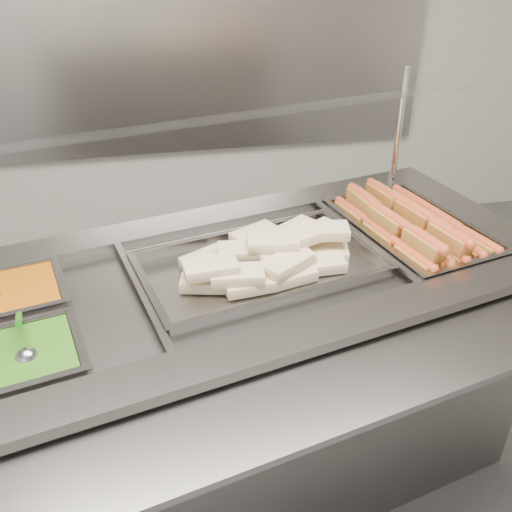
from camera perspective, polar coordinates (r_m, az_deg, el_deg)
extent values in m
cube|color=#9F9A95|center=(3.47, -8.11, 19.74)|extent=(3.00, 0.04, 1.20)
cube|color=slate|center=(2.04, -1.36, -12.54)|extent=(2.00, 1.18, 0.90)
cube|color=gray|center=(1.49, 4.06, -8.19)|extent=(1.93, 0.57, 0.03)
cube|color=gray|center=(2.05, -5.57, 3.56)|extent=(1.93, 0.57, 0.03)
cube|color=gray|center=(2.22, 20.56, 3.92)|extent=(0.26, 0.61, 0.03)
cube|color=black|center=(1.82, -1.49, -4.56)|extent=(1.77, 0.96, 0.02)
cube|color=gray|center=(1.94, 10.66, 1.83)|extent=(0.15, 0.58, 0.01)
cube|color=gray|center=(1.67, -11.43, -3.43)|extent=(0.15, 0.58, 0.01)
cube|color=gray|center=(1.40, 7.39, -13.32)|extent=(1.88, 0.67, 0.02)
cylinder|color=silver|center=(2.30, 14.13, 12.49)|extent=(0.02, 0.02, 0.46)
cube|color=silver|center=(1.76, -4.55, 13.43)|extent=(1.74, 0.68, 0.09)
cube|color=#A54109|center=(1.80, -23.63, -4.38)|extent=(0.33, 0.29, 0.09)
cube|color=#1E580D|center=(1.55, -22.85, -10.31)|extent=(0.33, 0.29, 0.09)
cube|color=#91601E|center=(1.87, 15.56, -0.62)|extent=(0.09, 0.16, 0.05)
cylinder|color=#D44E26|center=(1.85, 15.65, -0.03)|extent=(0.07, 0.17, 0.03)
cube|color=#91601E|center=(1.99, 12.35, 1.83)|extent=(0.09, 0.16, 0.05)
cylinder|color=#D44E26|center=(1.98, 12.43, 2.43)|extent=(0.07, 0.17, 0.03)
cube|color=#91601E|center=(2.12, 9.52, 4.04)|extent=(0.09, 0.16, 0.05)
cylinder|color=#D44E26|center=(2.11, 9.58, 4.59)|extent=(0.07, 0.17, 0.03)
cube|color=#91601E|center=(1.90, 17.07, -0.16)|extent=(0.09, 0.16, 0.05)
cylinder|color=#D44E26|center=(1.89, 17.17, 0.39)|extent=(0.07, 0.17, 0.03)
cube|color=#91601E|center=(2.02, 13.84, 2.22)|extent=(0.09, 0.16, 0.05)
cylinder|color=#D44E26|center=(2.01, 13.91, 2.78)|extent=(0.07, 0.17, 0.03)
cube|color=#91601E|center=(2.15, 10.96, 4.30)|extent=(0.09, 0.16, 0.05)
cylinder|color=#D44E26|center=(2.14, 11.02, 4.89)|extent=(0.07, 0.17, 0.03)
cube|color=#91601E|center=(1.95, 18.53, 0.19)|extent=(0.09, 0.16, 0.05)
cylinder|color=#D44E26|center=(1.93, 18.65, 0.79)|extent=(0.07, 0.17, 0.03)
cube|color=#91601E|center=(2.06, 15.28, 2.53)|extent=(0.09, 0.16, 0.05)
cylinder|color=#D44E26|center=(2.05, 15.37, 3.12)|extent=(0.07, 0.17, 0.03)
cube|color=#91601E|center=(2.19, 12.38, 4.65)|extent=(0.09, 0.16, 0.05)
cylinder|color=#D44E26|center=(2.18, 12.45, 5.18)|extent=(0.07, 0.17, 0.03)
cube|color=#91601E|center=(1.99, 19.95, 0.60)|extent=(0.09, 0.16, 0.05)
cylinder|color=#D44E26|center=(1.98, 20.07, 1.18)|extent=(0.07, 0.17, 0.03)
cube|color=#91601E|center=(2.10, 16.69, 2.92)|extent=(0.09, 0.16, 0.05)
cylinder|color=#D44E26|center=(2.09, 16.78, 3.44)|extent=(0.07, 0.17, 0.03)
cube|color=#91601E|center=(2.22, 13.76, 4.92)|extent=(0.09, 0.16, 0.05)
cylinder|color=#D44E26|center=(2.21, 13.83, 5.45)|extent=(0.07, 0.17, 0.03)
cube|color=#91601E|center=(2.03, 21.27, 0.94)|extent=(0.09, 0.16, 0.05)
cylinder|color=#D44E26|center=(2.02, 21.40, 1.55)|extent=(0.08, 0.17, 0.03)
cube|color=#91601E|center=(2.14, 18.01, 3.18)|extent=(0.08, 0.16, 0.05)
cylinder|color=#D44E26|center=(2.13, 18.11, 3.75)|extent=(0.07, 0.17, 0.03)
cube|color=#91601E|center=(2.26, 15.06, 5.17)|extent=(0.09, 0.16, 0.05)
cylinder|color=#D44E26|center=(2.25, 15.14, 5.71)|extent=(0.07, 0.17, 0.03)
cube|color=#91601E|center=(1.86, 16.43, 1.09)|extent=(0.09, 0.16, 0.05)
cylinder|color=#D44E26|center=(1.85, 16.54, 1.70)|extent=(0.07, 0.17, 0.03)
cube|color=#91601E|center=(1.98, 12.98, 3.44)|extent=(0.09, 0.16, 0.05)
cylinder|color=#D44E26|center=(1.97, 13.05, 4.03)|extent=(0.07, 0.17, 0.03)
cube|color=#91601E|center=(2.10, 10.64, 5.35)|extent=(0.08, 0.16, 0.05)
cylinder|color=#D44E26|center=(2.09, 10.70, 5.92)|extent=(0.06, 0.17, 0.03)
cube|color=#91601E|center=(1.92, 18.78, 1.64)|extent=(0.09, 0.16, 0.05)
cylinder|color=#D44E26|center=(1.91, 18.89, 2.24)|extent=(0.08, 0.17, 0.03)
cube|color=#91601E|center=(2.04, 15.52, 3.99)|extent=(0.09, 0.16, 0.05)
cylinder|color=#D44E26|center=(2.03, 15.61, 4.56)|extent=(0.08, 0.17, 0.03)
cube|color=#91601E|center=(2.16, 12.64, 5.84)|extent=(0.09, 0.16, 0.05)
cylinder|color=#D44E26|center=(2.15, 12.71, 6.39)|extent=(0.07, 0.17, 0.03)
cube|color=beige|center=(1.80, -4.93, -0.36)|extent=(0.18, 0.15, 0.03)
cube|color=beige|center=(1.78, 6.36, -0.80)|extent=(0.16, 0.09, 0.03)
cube|color=beige|center=(1.72, 3.33, -1.91)|extent=(0.17, 0.12, 0.03)
cube|color=beige|center=(1.69, -4.88, -2.56)|extent=(0.17, 0.12, 0.03)
cube|color=beige|center=(1.85, 6.77, 0.38)|extent=(0.17, 0.12, 0.03)
cube|color=beige|center=(1.96, 6.29, 2.41)|extent=(0.18, 0.16, 0.03)
cube|color=beige|center=(1.85, -0.25, 0.66)|extent=(0.17, 0.11, 0.03)
cube|color=beige|center=(1.67, -0.58, -2.77)|extent=(0.16, 0.10, 0.03)
cube|color=beige|center=(1.77, -1.32, 0.48)|extent=(0.16, 0.10, 0.03)
cube|color=beige|center=(1.86, -0.04, 2.10)|extent=(0.18, 0.15, 0.03)
cube|color=beige|center=(1.89, 4.04, 2.57)|extent=(0.18, 0.16, 0.03)
cube|color=beige|center=(1.71, 3.02, -0.70)|extent=(0.18, 0.16, 0.03)
cube|color=beige|center=(1.74, 3.18, -0.32)|extent=(0.17, 0.13, 0.03)
cube|color=beige|center=(1.65, -1.88, -1.92)|extent=(0.16, 0.10, 0.03)
cube|color=beige|center=(1.80, 4.08, 1.85)|extent=(0.18, 0.14, 0.03)
cube|color=beige|center=(1.83, 6.83, 2.52)|extent=(0.17, 0.12, 0.03)
cube|color=beige|center=(1.76, 1.70, 1.39)|extent=(0.17, 0.11, 0.03)
cube|color=beige|center=(1.65, -4.55, -1.19)|extent=(0.16, 0.10, 0.03)
sphere|color=#AFB0B4|center=(1.51, -21.90, -9.48)|extent=(0.06, 0.06, 0.06)
cylinder|color=#157617|center=(1.54, -22.65, -5.83)|extent=(0.05, 0.16, 0.09)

